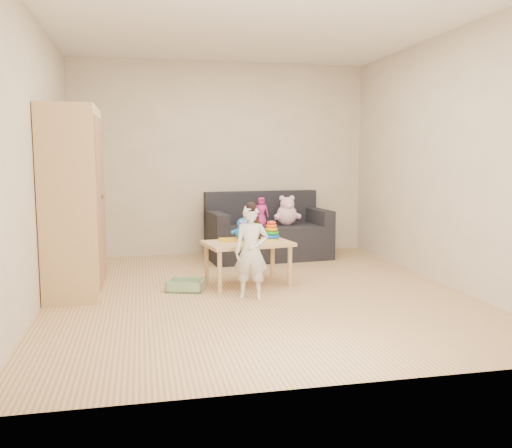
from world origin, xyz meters
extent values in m
plane|color=#DAB175|center=(0.00, 0.00, 0.00)|extent=(4.50, 4.50, 0.00)
plane|color=white|center=(0.00, 0.00, 2.60)|extent=(4.50, 4.50, 0.00)
plane|color=beige|center=(0.00, 2.25, 1.30)|extent=(4.00, 0.00, 4.00)
plane|color=beige|center=(0.00, -2.25, 1.30)|extent=(4.00, 0.00, 4.00)
plane|color=beige|center=(-2.00, 0.00, 1.30)|extent=(0.00, 4.50, 4.50)
plane|color=beige|center=(2.00, 0.00, 1.30)|extent=(0.00, 4.50, 4.50)
cube|color=#DCC079|center=(-1.74, 0.36, 0.90)|extent=(0.50, 1.00, 1.81)
cube|color=black|center=(0.53, 1.72, 0.22)|extent=(1.63, 0.93, 0.44)
cube|color=tan|center=(-0.03, 0.31, 0.23)|extent=(0.96, 0.70, 0.46)
imported|color=silver|center=(-0.09, -0.19, 0.43)|extent=(0.37, 0.30, 0.87)
imported|color=#E52B94|center=(0.42, 1.67, 0.62)|extent=(0.20, 0.14, 0.37)
cylinder|color=yellow|center=(0.24, 0.38, 0.47)|extent=(0.16, 0.16, 0.02)
cylinder|color=silver|center=(0.24, 0.38, 0.57)|extent=(0.02, 0.02, 0.19)
torus|color=blue|center=(0.24, 0.38, 0.50)|extent=(0.18, 0.18, 0.04)
torus|color=#15891D|center=(0.24, 0.38, 0.54)|extent=(0.16, 0.16, 0.04)
torus|color=orange|center=(0.24, 0.38, 0.57)|extent=(0.14, 0.14, 0.04)
torus|color=#FF580D|center=(0.24, 0.38, 0.61)|extent=(0.12, 0.12, 0.03)
torus|color=red|center=(0.24, 0.38, 0.64)|extent=(0.10, 0.10, 0.03)
cylinder|color=black|center=(0.11, 0.49, 0.55)|extent=(0.08, 0.08, 0.18)
cylinder|color=black|center=(0.11, 0.49, 0.66)|extent=(0.04, 0.04, 0.05)
cylinder|color=black|center=(0.11, 0.49, 0.69)|extent=(0.04, 0.04, 0.02)
cube|color=gold|center=(-0.19, 0.43, 0.47)|extent=(0.22, 0.22, 0.02)
camera|label=1|loc=(-1.10, -5.13, 1.34)|focal=38.00mm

